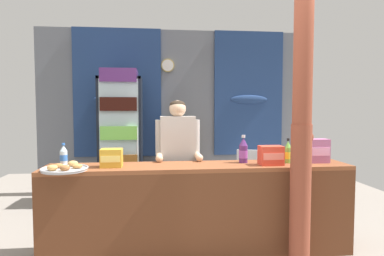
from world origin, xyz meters
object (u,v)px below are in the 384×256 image
object	(u,v)px
soda_bottle_grape_soda	(243,151)
snack_box_wafer	(318,151)
drink_fridge	(121,131)
timber_post	(302,130)
plastic_lawn_chair	(252,173)
snack_box_crackers	(271,155)
bottle_shelf_rack	(179,155)
pastry_tray	(65,168)
soda_bottle_water	(64,155)
snack_box_choco_powder	(112,158)
shopkeeper	(178,151)
stall_counter	(200,202)
soda_bottle_lime_soda	(288,153)

from	to	relation	value
soda_bottle_grape_soda	snack_box_wafer	distance (m)	0.79
drink_fridge	timber_post	bearing A→B (deg)	-51.01
drink_fridge	soda_bottle_grape_soda	size ratio (longest dim) A/B	7.08
soda_bottle_grape_soda	timber_post	bearing A→B (deg)	-49.24
plastic_lawn_chair	snack_box_crackers	xyz separation A→B (m)	(-0.28, -1.60, 0.51)
timber_post	bottle_shelf_rack	size ratio (longest dim) A/B	1.98
snack_box_crackers	pastry_tray	size ratio (longest dim) A/B	0.55
drink_fridge	snack_box_crackers	xyz separation A→B (m)	(1.69, -1.98, -0.11)
soda_bottle_water	snack_box_choco_powder	xyz separation A→B (m)	(0.51, -0.21, -0.00)
soda_bottle_grape_soda	snack_box_choco_powder	world-z (taller)	soda_bottle_grape_soda
plastic_lawn_chair	shopkeeper	world-z (taller)	shopkeeper
bottle_shelf_rack	soda_bottle_grape_soda	size ratio (longest dim) A/B	4.61
bottle_shelf_rack	shopkeeper	world-z (taller)	shopkeeper
stall_counter	snack_box_wafer	bearing A→B (deg)	5.08
plastic_lawn_chair	shopkeeper	xyz separation A→B (m)	(-1.18, -1.06, 0.49)
shopkeeper	soda_bottle_lime_soda	world-z (taller)	shopkeeper
stall_counter	timber_post	xyz separation A→B (m)	(0.89, -0.30, 0.72)
drink_fridge	snack_box_crackers	size ratio (longest dim) A/B	8.95
drink_fridge	plastic_lawn_chair	bearing A→B (deg)	-10.89
soda_bottle_lime_soda	soda_bottle_water	xyz separation A→B (m)	(-2.30, 0.17, -0.02)
timber_post	plastic_lawn_chair	world-z (taller)	timber_post
drink_fridge	pastry_tray	size ratio (longest dim) A/B	4.91
snack_box_wafer	pastry_tray	distance (m)	2.53
soda_bottle_lime_soda	snack_box_crackers	bearing A→B (deg)	-156.77
soda_bottle_lime_soda	soda_bottle_water	bearing A→B (deg)	175.81
drink_fridge	stall_counter	bearing A→B (deg)	-63.99
soda_bottle_grape_soda	snack_box_wafer	world-z (taller)	soda_bottle_grape_soda
snack_box_wafer	bottle_shelf_rack	bearing A→B (deg)	121.25
stall_counter	soda_bottle_lime_soda	distance (m)	1.05
pastry_tray	stall_counter	bearing A→B (deg)	3.23
shopkeeper	bottle_shelf_rack	bearing A→B (deg)	85.88
stall_counter	shopkeeper	xyz separation A→B (m)	(-0.19, 0.56, 0.43)
plastic_lawn_chair	snack_box_crackers	size ratio (longest dim) A/B	3.75
timber_post	soda_bottle_lime_soda	xyz separation A→B (m)	(0.05, 0.41, -0.26)
timber_post	soda_bottle_grape_soda	bearing A→B (deg)	130.76
stall_counter	soda_bottle_grape_soda	size ratio (longest dim) A/B	10.52
soda_bottle_water	bottle_shelf_rack	bearing A→B (deg)	56.97
soda_bottle_water	snack_box_choco_powder	bearing A→B (deg)	-22.11
soda_bottle_lime_soda	pastry_tray	distance (m)	2.20
plastic_lawn_chair	soda_bottle_lime_soda	world-z (taller)	soda_bottle_lime_soda
timber_post	snack_box_crackers	bearing A→B (deg)	118.11
plastic_lawn_chair	snack_box_wafer	world-z (taller)	snack_box_wafer
soda_bottle_lime_soda	snack_box_wafer	bearing A→B (deg)	0.01
stall_counter	pastry_tray	xyz separation A→B (m)	(-1.26, -0.07, 0.37)
shopkeeper	snack_box_wafer	size ratio (longest dim) A/B	6.31
bottle_shelf_rack	timber_post	bearing A→B (deg)	-69.88
snack_box_crackers	pastry_tray	world-z (taller)	snack_box_crackers
snack_box_choco_powder	pastry_tray	xyz separation A→B (m)	(-0.40, -0.15, -0.07)
timber_post	snack_box_choco_powder	size ratio (longest dim) A/B	13.04
soda_bottle_water	pastry_tray	xyz separation A→B (m)	(0.10, -0.35, -0.07)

